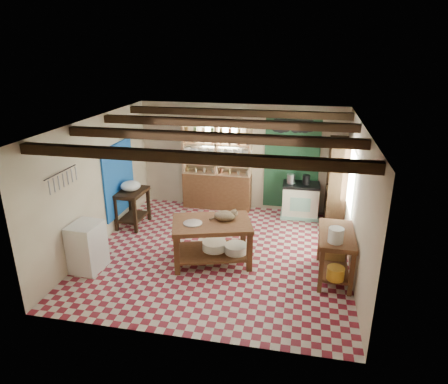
% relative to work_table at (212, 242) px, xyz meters
% --- Properties ---
extents(floor, '(5.00, 5.00, 0.02)m').
position_rel_work_table_xyz_m(floor, '(0.06, 0.33, -0.42)').
color(floor, maroon).
rests_on(floor, ground).
extents(ceiling, '(5.00, 5.00, 0.02)m').
position_rel_work_table_xyz_m(ceiling, '(0.06, 0.33, 2.19)').
color(ceiling, '#4F5055').
rests_on(ceiling, wall_back).
extents(wall_back, '(5.00, 0.04, 2.60)m').
position_rel_work_table_xyz_m(wall_back, '(0.06, 2.83, 0.89)').
color(wall_back, beige).
rests_on(wall_back, floor).
extents(wall_front, '(5.00, 0.04, 2.60)m').
position_rel_work_table_xyz_m(wall_front, '(0.06, -2.17, 0.89)').
color(wall_front, beige).
rests_on(wall_front, floor).
extents(wall_left, '(0.04, 5.00, 2.60)m').
position_rel_work_table_xyz_m(wall_left, '(-2.44, 0.33, 0.89)').
color(wall_left, beige).
rests_on(wall_left, floor).
extents(wall_right, '(0.04, 5.00, 2.60)m').
position_rel_work_table_xyz_m(wall_right, '(2.56, 0.33, 0.89)').
color(wall_right, beige).
rests_on(wall_right, floor).
extents(ceiling_beams, '(5.00, 3.80, 0.15)m').
position_rel_work_table_xyz_m(ceiling_beams, '(0.06, 0.33, 2.07)').
color(ceiling_beams, black).
rests_on(ceiling_beams, ceiling).
extents(blue_wall_patch, '(0.04, 1.40, 1.60)m').
position_rel_work_table_xyz_m(blue_wall_patch, '(-2.41, 1.23, 0.69)').
color(blue_wall_patch, blue).
rests_on(blue_wall_patch, wall_left).
extents(green_wall_patch, '(1.30, 0.04, 2.30)m').
position_rel_work_table_xyz_m(green_wall_patch, '(1.31, 2.80, 0.84)').
color(green_wall_patch, '#1B4328').
rests_on(green_wall_patch, wall_back).
extents(window_back, '(0.90, 0.02, 0.80)m').
position_rel_work_table_xyz_m(window_back, '(-0.44, 2.81, 1.29)').
color(window_back, silver).
rests_on(window_back, wall_back).
extents(window_right, '(0.02, 1.30, 1.20)m').
position_rel_work_table_xyz_m(window_right, '(2.54, 1.33, 0.99)').
color(window_right, silver).
rests_on(window_right, wall_right).
extents(utensil_rail, '(0.06, 0.90, 0.28)m').
position_rel_work_table_xyz_m(utensil_rail, '(-2.38, -0.87, 1.37)').
color(utensil_rail, black).
rests_on(utensil_rail, wall_left).
extents(pot_rack, '(0.86, 0.12, 0.36)m').
position_rel_work_table_xyz_m(pot_rack, '(1.31, 2.38, 1.77)').
color(pot_rack, black).
rests_on(pot_rack, ceiling).
extents(shelving_unit, '(1.70, 0.34, 2.20)m').
position_rel_work_table_xyz_m(shelving_unit, '(-0.49, 2.64, 0.69)').
color(shelving_unit, tan).
rests_on(shelving_unit, floor).
extents(tall_rack, '(0.40, 0.86, 2.00)m').
position_rel_work_table_xyz_m(tall_rack, '(2.34, 2.13, 0.59)').
color(tall_rack, black).
rests_on(tall_rack, floor).
extents(work_table, '(1.67, 1.35, 0.82)m').
position_rel_work_table_xyz_m(work_table, '(0.00, 0.00, 0.00)').
color(work_table, brown).
rests_on(work_table, floor).
extents(stove, '(0.86, 0.59, 0.83)m').
position_rel_work_table_xyz_m(stove, '(1.58, 2.48, 0.01)').
color(stove, beige).
rests_on(stove, floor).
extents(prep_table, '(0.60, 0.85, 0.84)m').
position_rel_work_table_xyz_m(prep_table, '(-2.14, 1.22, 0.01)').
color(prep_table, black).
rests_on(prep_table, floor).
extents(white_cabinet, '(0.54, 0.64, 0.90)m').
position_rel_work_table_xyz_m(white_cabinet, '(-2.16, -0.73, 0.04)').
color(white_cabinet, white).
rests_on(white_cabinet, floor).
extents(right_counter, '(0.61, 1.20, 0.86)m').
position_rel_work_table_xyz_m(right_counter, '(2.24, -0.10, 0.02)').
color(right_counter, brown).
rests_on(right_counter, floor).
extents(cat, '(0.49, 0.45, 0.18)m').
position_rel_work_table_xyz_m(cat, '(0.22, 0.12, 0.50)').
color(cat, '#836A4C').
rests_on(cat, work_table).
extents(steel_tray, '(0.44, 0.44, 0.02)m').
position_rel_work_table_xyz_m(steel_tray, '(-0.32, -0.15, 0.42)').
color(steel_tray, '#B0AFB8').
rests_on(steel_tray, work_table).
extents(basin_large, '(0.57, 0.57, 0.16)m').
position_rel_work_table_xyz_m(basin_large, '(0.03, 0.06, -0.11)').
color(basin_large, white).
rests_on(basin_large, work_table).
extents(basin_small, '(0.55, 0.55, 0.15)m').
position_rel_work_table_xyz_m(basin_small, '(0.46, 0.04, -0.12)').
color(basin_small, white).
rests_on(basin_small, work_table).
extents(kettle_left, '(0.19, 0.19, 0.22)m').
position_rel_work_table_xyz_m(kettle_left, '(1.33, 2.48, 0.53)').
color(kettle_left, '#B0AFB8').
rests_on(kettle_left, stove).
extents(kettle_right, '(0.18, 0.18, 0.22)m').
position_rel_work_table_xyz_m(kettle_right, '(1.68, 2.49, 0.53)').
color(kettle_right, black).
rests_on(kettle_right, stove).
extents(enamel_bowl, '(0.45, 0.45, 0.22)m').
position_rel_work_table_xyz_m(enamel_bowl, '(-2.14, 1.22, 0.54)').
color(enamel_bowl, white).
rests_on(enamel_bowl, prep_table).
extents(white_bucket, '(0.25, 0.25, 0.25)m').
position_rel_work_table_xyz_m(white_bucket, '(2.19, -0.45, 0.57)').
color(white_bucket, white).
rests_on(white_bucket, right_counter).
extents(wicker_basket, '(0.39, 0.32, 0.27)m').
position_rel_work_table_xyz_m(wicker_basket, '(2.24, 0.20, -0.05)').
color(wicker_basket, '#A07540').
rests_on(wicker_basket, right_counter).
extents(yellow_tub, '(0.29, 0.29, 0.21)m').
position_rel_work_table_xyz_m(yellow_tub, '(2.24, -0.55, -0.08)').
color(yellow_tub, gold).
rests_on(yellow_tub, right_counter).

